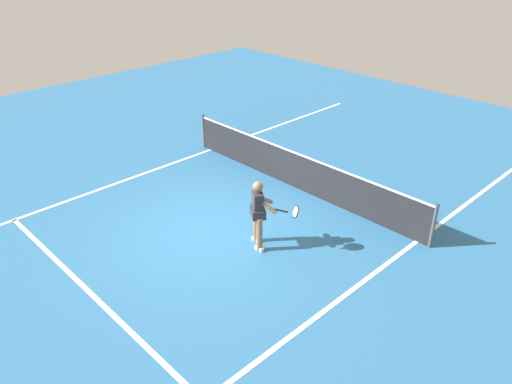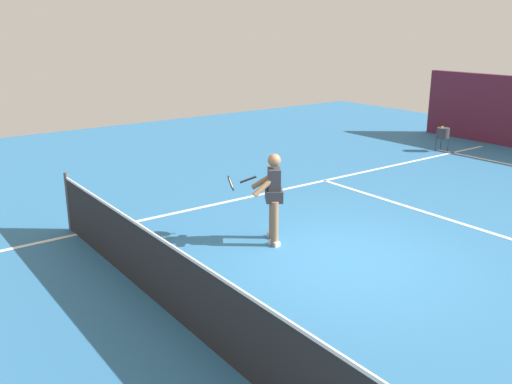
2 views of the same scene
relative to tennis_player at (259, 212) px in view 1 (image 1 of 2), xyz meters
name	(u,v)px [view 1 (image 1 of 2)]	position (x,y,z in m)	size (l,w,h in m)	color
ground_plane	(208,231)	(-1.24, -0.43, -0.85)	(27.58, 27.58, 0.00)	teal
service_line_marking	(87,289)	(-1.24, -3.42, -0.84)	(7.11, 0.10, 0.01)	white
sideline_left_marking	(125,180)	(-4.80, -0.43, -0.84)	(0.10, 19.22, 0.01)	white
sideline_right_marking	(331,306)	(2.32, -0.43, -0.84)	(0.10, 19.22, 0.01)	white
court_net	(297,171)	(-1.24, 2.60, -0.34)	(7.79, 0.08, 1.08)	#4C4C51
tennis_player	(259,212)	(0.00, 0.00, 0.00)	(1.08, 0.77, 1.55)	#8C6647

